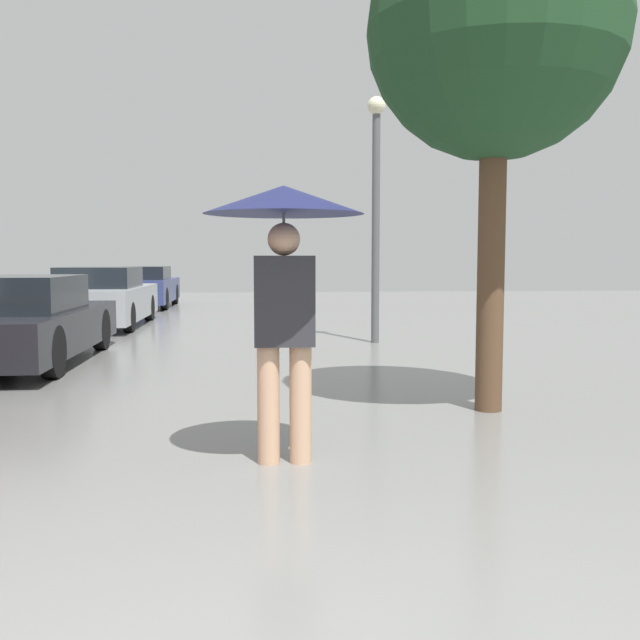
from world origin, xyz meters
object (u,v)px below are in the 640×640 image
(parked_car_farthest, at_px, (145,287))
(street_lamp, at_px, (376,193))
(tree, at_px, (496,32))
(parked_car_third, at_px, (102,298))
(pedestrian, at_px, (284,243))
(parked_car_second, at_px, (22,322))

(parked_car_farthest, bearing_deg, street_lamp, -61.32)
(street_lamp, bearing_deg, tree, -88.70)
(parked_car_third, distance_m, parked_car_farthest, 6.24)
(pedestrian, distance_m, parked_car_farthest, 17.37)
(parked_car_farthest, bearing_deg, parked_car_third, -89.95)
(street_lamp, bearing_deg, pedestrian, -104.79)
(parked_car_second, height_order, tree, tree)
(pedestrian, bearing_deg, street_lamp, 75.21)
(tree, height_order, street_lamp, tree)
(parked_car_third, relative_size, street_lamp, 1.08)
(parked_car_third, distance_m, street_lamp, 6.72)
(pedestrian, height_order, parked_car_farthest, pedestrian)
(street_lamp, bearing_deg, parked_car_second, -159.43)
(parked_car_second, relative_size, street_lamp, 1.07)
(pedestrian, distance_m, street_lamp, 7.52)
(pedestrian, height_order, parked_car_second, pedestrian)
(parked_car_farthest, height_order, street_lamp, street_lamp)
(parked_car_farthest, relative_size, street_lamp, 1.05)
(pedestrian, height_order, tree, tree)
(parked_car_farthest, bearing_deg, pedestrian, -78.50)
(parked_car_third, bearing_deg, parked_car_farthest, 90.05)
(tree, bearing_deg, pedestrian, -141.99)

